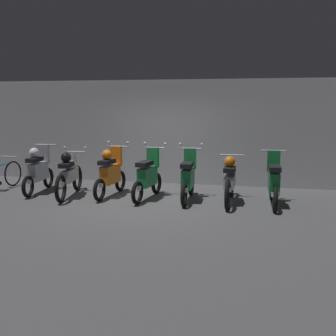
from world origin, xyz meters
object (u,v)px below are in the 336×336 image
at_px(motorbike_slot_1, 69,175).
at_px(motorbike_slot_3, 148,176).
at_px(motorbike_slot_5, 230,180).
at_px(motorbike_slot_4, 188,178).
at_px(motorbike_slot_2, 111,173).
at_px(motorbike_slot_0, 39,170).
at_px(motorbike_slot_6, 274,182).

bearing_deg(motorbike_slot_1, motorbike_slot_3, 4.91).
relative_size(motorbike_slot_1, motorbike_slot_3, 1.16).
height_order(motorbike_slot_3, motorbike_slot_5, motorbike_slot_3).
distance_m(motorbike_slot_1, motorbike_slot_4, 2.86).
height_order(motorbike_slot_1, motorbike_slot_2, motorbike_slot_2).
relative_size(motorbike_slot_0, motorbike_slot_1, 0.87).
distance_m(motorbike_slot_3, motorbike_slot_6, 2.85).
relative_size(motorbike_slot_0, motorbike_slot_4, 1.00).
bearing_deg(motorbike_slot_3, motorbike_slot_6, -0.51).
bearing_deg(motorbike_slot_1, motorbike_slot_4, 3.82).
relative_size(motorbike_slot_3, motorbike_slot_4, 1.00).
bearing_deg(motorbike_slot_5, motorbike_slot_3, -179.79).
bearing_deg(motorbike_slot_4, motorbike_slot_6, -1.55).
height_order(motorbike_slot_0, motorbike_slot_5, motorbike_slot_0).
bearing_deg(motorbike_slot_6, motorbike_slot_0, 178.88).
bearing_deg(motorbike_slot_5, motorbike_slot_6, -1.95).
bearing_deg(motorbike_slot_6, motorbike_slot_5, 178.05).
height_order(motorbike_slot_0, motorbike_slot_1, motorbike_slot_0).
distance_m(motorbike_slot_5, motorbike_slot_6, 0.95).
xyz_separation_m(motorbike_slot_1, motorbike_slot_5, (3.80, 0.17, -0.00)).
bearing_deg(motorbike_slot_5, motorbike_slot_2, 178.46).
relative_size(motorbike_slot_2, motorbike_slot_6, 1.00).
bearing_deg(motorbike_slot_0, motorbike_slot_3, -1.72).
height_order(motorbike_slot_0, motorbike_slot_2, motorbike_slot_2).
distance_m(motorbike_slot_0, motorbike_slot_3, 2.86).
bearing_deg(motorbike_slot_4, motorbike_slot_0, 179.10).
xyz_separation_m(motorbike_slot_1, motorbike_slot_3, (1.91, 0.16, -0.00)).
bearing_deg(motorbike_slot_5, motorbike_slot_4, 178.85).
height_order(motorbike_slot_1, motorbike_slot_4, motorbike_slot_4).
xyz_separation_m(motorbike_slot_2, motorbike_slot_6, (3.80, -0.11, -0.04)).
xyz_separation_m(motorbike_slot_0, motorbike_slot_5, (4.76, -0.08, -0.04)).
xyz_separation_m(motorbike_slot_3, motorbike_slot_6, (2.85, -0.03, -0.00)).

